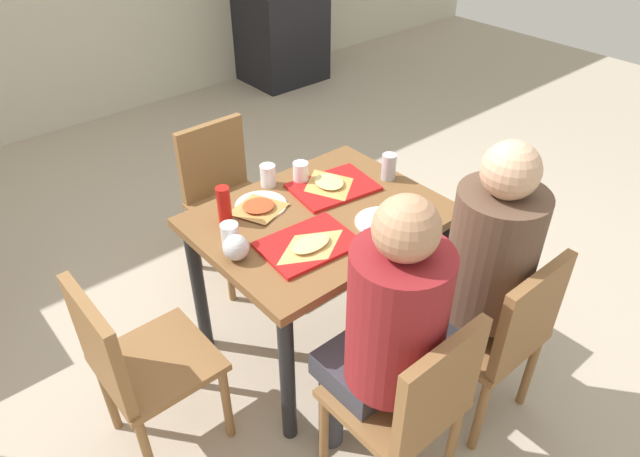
{
  "coord_description": "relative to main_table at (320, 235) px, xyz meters",
  "views": [
    {
      "loc": [
        -1.27,
        -1.49,
        2.08
      ],
      "look_at": [
        0.0,
        0.0,
        0.66
      ],
      "focal_mm": 32.03,
      "sensor_mm": 36.0,
      "label": 1
    }
  ],
  "objects": [
    {
      "name": "ground_plane",
      "position": [
        0.0,
        0.0,
        -0.64
      ],
      "size": [
        10.0,
        10.0,
        0.02
      ],
      "primitive_type": "cube",
      "color": "#B7A893"
    },
    {
      "name": "main_table",
      "position": [
        0.0,
        0.0,
        0.0
      ],
      "size": [
        1.0,
        0.77,
        0.74
      ],
      "color": "brown",
      "rests_on": "ground_plane"
    },
    {
      "name": "chair_near_left",
      "position": [
        -0.25,
        -0.77,
        -0.14
      ],
      "size": [
        0.4,
        0.4,
        0.83
      ],
      "color": "olive",
      "rests_on": "ground_plane"
    },
    {
      "name": "chair_near_right",
      "position": [
        0.25,
        -0.77,
        -0.14
      ],
      "size": [
        0.4,
        0.4,
        0.83
      ],
      "color": "olive",
      "rests_on": "ground_plane"
    },
    {
      "name": "chair_far_side",
      "position": [
        0.0,
        0.77,
        -0.14
      ],
      "size": [
        0.4,
        0.4,
        0.83
      ],
      "color": "olive",
      "rests_on": "ground_plane"
    },
    {
      "name": "chair_left_end",
      "position": [
        -0.89,
        0.0,
        -0.14
      ],
      "size": [
        0.4,
        0.4,
        0.83
      ],
      "color": "olive",
      "rests_on": "ground_plane"
    },
    {
      "name": "person_in_red",
      "position": [
        -0.25,
        -0.63,
        0.1
      ],
      "size": [
        0.32,
        0.42,
        1.24
      ],
      "color": "#383842",
      "rests_on": "ground_plane"
    },
    {
      "name": "person_in_brown_jacket",
      "position": [
        0.25,
        -0.63,
        0.1
      ],
      "size": [
        0.32,
        0.42,
        1.24
      ],
      "color": "#383842",
      "rests_on": "ground_plane"
    },
    {
      "name": "tray_red_near",
      "position": [
        -0.18,
        -0.13,
        0.12
      ],
      "size": [
        0.38,
        0.29,
        0.02
      ],
      "primitive_type": "cube",
      "rotation": [
        0.0,
        0.0,
        -0.08
      ],
      "color": "red",
      "rests_on": "main_table"
    },
    {
      "name": "tray_red_far",
      "position": [
        0.18,
        0.12,
        0.12
      ],
      "size": [
        0.39,
        0.31,
        0.02
      ],
      "primitive_type": "cube",
      "rotation": [
        0.0,
        0.0,
        -0.15
      ],
      "color": "red",
      "rests_on": "main_table"
    },
    {
      "name": "paper_plate_center",
      "position": [
        -0.15,
        0.21,
        0.11
      ],
      "size": [
        0.22,
        0.22,
        0.01
      ],
      "primitive_type": "cylinder",
      "color": "white",
      "rests_on": "main_table"
    },
    {
      "name": "paper_plate_near_edge",
      "position": [
        0.15,
        -0.21,
        0.11
      ],
      "size": [
        0.22,
        0.22,
        0.01
      ],
      "primitive_type": "cylinder",
      "color": "white",
      "rests_on": "main_table"
    },
    {
      "name": "pizza_slice_a",
      "position": [
        -0.18,
        -0.16,
        0.14
      ],
      "size": [
        0.24,
        0.14,
        0.02
      ],
      "color": "#DBAD60",
      "rests_on": "tray_red_near"
    },
    {
      "name": "pizza_slice_b",
      "position": [
        0.17,
        0.13,
        0.14
      ],
      "size": [
        0.22,
        0.25,
        0.02
      ],
      "color": "tan",
      "rests_on": "tray_red_far"
    },
    {
      "name": "pizza_slice_c",
      "position": [
        -0.18,
        0.19,
        0.13
      ],
      "size": [
        0.25,
        0.24,
        0.02
      ],
      "color": "#C68C47",
      "rests_on": "paper_plate_center"
    },
    {
      "name": "plastic_cup_a",
      "position": [
        -0.03,
        0.33,
        0.16
      ],
      "size": [
        0.07,
        0.07,
        0.1
      ],
      "primitive_type": "cylinder",
      "color": "white",
      "rests_on": "main_table"
    },
    {
      "name": "plastic_cup_b",
      "position": [
        0.03,
        -0.33,
        0.16
      ],
      "size": [
        0.07,
        0.07,
        0.1
      ],
      "primitive_type": "cylinder",
      "color": "white",
      "rests_on": "main_table"
    },
    {
      "name": "plastic_cup_c",
      "position": [
        -0.4,
        0.06,
        0.16
      ],
      "size": [
        0.07,
        0.07,
        0.1
      ],
      "primitive_type": "cylinder",
      "color": "white",
      "rests_on": "main_table"
    },
    {
      "name": "plastic_cup_d",
      "position": [
        0.1,
        0.25,
        0.16
      ],
      "size": [
        0.07,
        0.07,
        0.1
      ],
      "primitive_type": "cylinder",
      "color": "white",
      "rests_on": "main_table"
    },
    {
      "name": "soda_can",
      "position": [
        0.43,
        0.02,
        0.17
      ],
      "size": [
        0.07,
        0.07,
        0.12
      ],
      "primitive_type": "cylinder",
      "color": "#B7BCC6",
      "rests_on": "main_table"
    },
    {
      "name": "condiment_bottle",
      "position": [
        -0.33,
        0.21,
        0.19
      ],
      "size": [
        0.06,
        0.06,
        0.16
      ],
      "primitive_type": "cylinder",
      "color": "red",
      "rests_on": "main_table"
    },
    {
      "name": "foil_bundle",
      "position": [
        -0.43,
        -0.02,
        0.16
      ],
      "size": [
        0.1,
        0.1,
        0.1
      ],
      "primitive_type": "sphere",
      "color": "silver",
      "rests_on": "main_table"
    }
  ]
}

